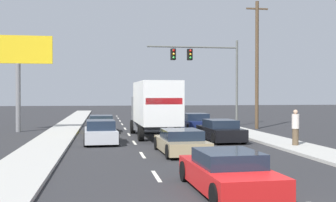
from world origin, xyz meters
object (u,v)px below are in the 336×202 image
Objects in this scene: car_yellow at (101,125)px; car_tan at (181,142)px; car_silver at (100,133)px; roadside_billboard at (18,61)px; car_black at (220,131)px; pedestrian_near_corner at (295,127)px; car_red at (228,173)px; box_truck at (154,106)px; utility_pole_mid at (257,63)px; traffic_signal_mast at (201,63)px; car_navy at (195,123)px.

car_tan is at bearing -72.54° from car_yellow.
roadside_billboard is at bearing 126.21° from car_silver.
car_silver is at bearing -90.16° from car_yellow.
pedestrian_near_corner reaches higher than car_black.
pedestrian_near_corner is (6.36, 9.00, 0.52)m from car_red.
car_red is at bearing -89.23° from box_truck.
box_truck is 1.74× the size of car_black.
car_yellow is 1.02× the size of car_silver.
utility_pole_mid is at bearing 56.57° from car_tan.
box_truck is at bearing 90.77° from car_red.
pedestrian_near_corner is (6.56, -6.31, -0.98)m from box_truck.
utility_pole_mid is (3.81, -3.15, -0.25)m from traffic_signal_mast.
car_navy is 11.14m from pedestrian_near_corner.
car_red is at bearing -74.05° from car_silver.
car_tan is 7.80m from car_red.
car_navy is at bearing 45.17° from car_silver.
car_tan is 0.96× the size of car_red.
car_black is (-0.08, -7.12, -0.01)m from car_navy.
car_silver is 15.58m from utility_pole_mid.
car_silver is 0.97× the size of car_red.
box_truck is 1.75× the size of car_tan.
car_navy is at bearing -4.75° from roadside_billboard.
car_black reaches higher than car_tan.
roadside_billboard reaches higher than car_tan.
car_silver reaches higher than car_yellow.
car_silver is 10.04m from car_navy.
car_silver reaches higher than car_red.
car_navy is at bearing 74.39° from car_tan.
traffic_signal_mast reaches higher than car_yellow.
car_black is at bearing 129.27° from pedestrian_near_corner.
box_truck is 4.14× the size of pedestrian_near_corner.
car_silver is at bearing -53.79° from roadside_billboard.
car_yellow is 13.28m from utility_pole_mid.
car_yellow is at bearing -174.16° from utility_pole_mid.
car_silver is at bearing -126.92° from traffic_signal_mast.
traffic_signal_mast is (8.55, 4.41, 4.94)m from car_yellow.
traffic_signal_mast is (1.49, 4.28, 4.90)m from car_navy.
traffic_signal_mast is at bearing 53.08° from car_silver.
utility_pole_mid reaches higher than car_tan.
car_red is 0.63× the size of roadside_billboard.
car_tan is at bearing -169.08° from pedestrian_near_corner.
roadside_billboard is (-18.39, -0.04, -0.05)m from utility_pole_mid.
car_navy is at bearing -109.18° from traffic_signal_mast.
car_yellow is 0.99× the size of car_navy.
box_truck is (3.39, -4.31, 1.48)m from car_yellow.
pedestrian_near_corner is at bearing -46.87° from car_yellow.
car_black is 2.38× the size of pedestrian_near_corner.
car_black is 16.06m from roadside_billboard.
roadside_billboard reaches higher than pedestrian_near_corner.
pedestrian_near_corner reaches higher than car_silver.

